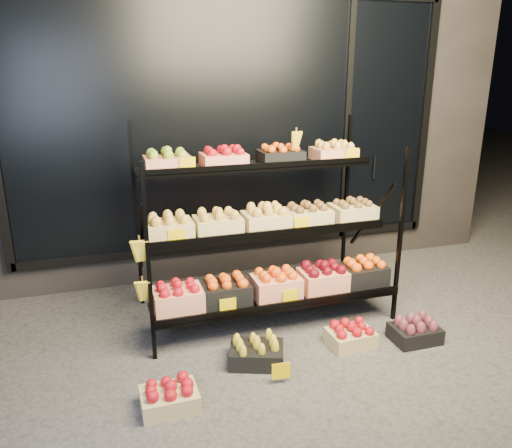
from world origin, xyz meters
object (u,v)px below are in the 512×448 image
object	(u,v)px
floor_crate_midleft	(257,352)
floor_crate_midright	(351,335)
display_rack	(265,230)
floor_crate_left	(169,396)

from	to	relation	value
floor_crate_midleft	floor_crate_midright	bearing A→B (deg)	21.79
floor_crate_midright	floor_crate_midleft	bearing A→B (deg)	178.71
display_rack	floor_crate_midright	world-z (taller)	display_rack
floor_crate_midleft	floor_crate_midright	distance (m)	0.78
floor_crate_left	display_rack	bearing A→B (deg)	45.06
floor_crate_left	floor_crate_midleft	world-z (taller)	floor_crate_midleft
floor_crate_left	floor_crate_midleft	xyz separation A→B (m)	(0.69, 0.32, 0.01)
display_rack	floor_crate_left	size ratio (longest dim) A/B	5.99
display_rack	floor_crate_midleft	size ratio (longest dim) A/B	4.67
display_rack	floor_crate_left	world-z (taller)	display_rack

